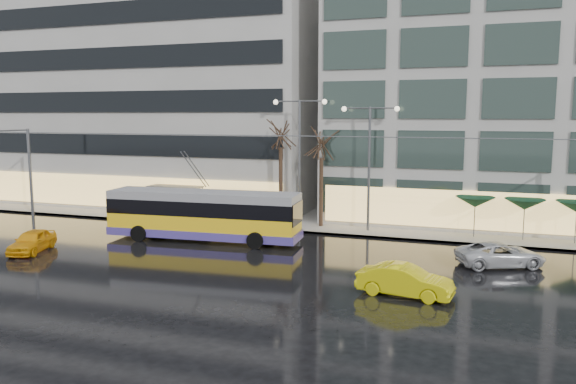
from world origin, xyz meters
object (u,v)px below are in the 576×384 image
at_px(bus_shelter, 172,194).
at_px(taxi_a, 32,241).
at_px(trolleybus, 203,217).
at_px(street_lamp_near, 300,145).

relative_size(bus_shelter, taxi_a, 1.08).
xyz_separation_m(bus_shelter, taxi_a, (-2.43, -12.00, -1.30)).
distance_m(trolleybus, bus_shelter, 8.31).
height_order(trolleybus, street_lamp_near, street_lamp_near).
bearing_deg(bus_shelter, trolleybus, -45.70).
height_order(bus_shelter, street_lamp_near, street_lamp_near).
distance_m(street_lamp_near, taxi_a, 18.42).
bearing_deg(bus_shelter, taxi_a, -101.45).
height_order(bus_shelter, taxi_a, bus_shelter).
height_order(street_lamp_near, taxi_a, street_lamp_near).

